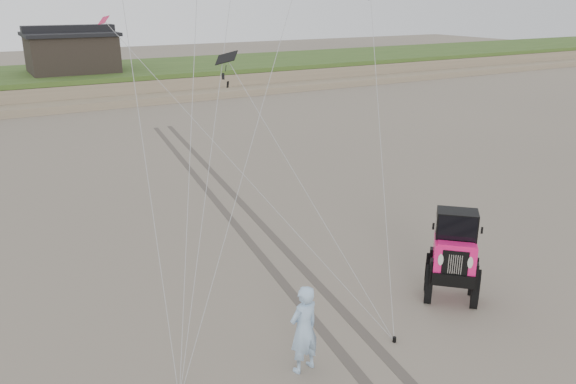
# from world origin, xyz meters

# --- Properties ---
(ground) EXTENTS (160.00, 160.00, 0.00)m
(ground) POSITION_xyz_m (0.00, 0.00, 0.00)
(ground) COLOR #6B6054
(ground) RESTS_ON ground
(dune_ridge) EXTENTS (160.00, 14.25, 1.73)m
(dune_ridge) POSITION_xyz_m (0.00, 37.50, 0.82)
(dune_ridge) COLOR #7A6B54
(dune_ridge) RESTS_ON ground
(cabin) EXTENTS (6.40, 5.40, 3.35)m
(cabin) POSITION_xyz_m (2.00, 37.00, 3.24)
(cabin) COLOR black
(cabin) RESTS_ON dune_ridge
(jeep) EXTENTS (4.80, 4.93, 1.79)m
(jeep) POSITION_xyz_m (4.04, 0.63, 0.90)
(jeep) COLOR #F4176D
(jeep) RESTS_ON ground
(man) EXTENTS (0.73, 0.55, 1.83)m
(man) POSITION_xyz_m (-0.44, 0.10, 0.91)
(man) COLOR #80ACC5
(man) RESTS_ON ground
(stake_aux) EXTENTS (0.08, 0.08, 0.12)m
(stake_aux) POSITION_xyz_m (1.71, -0.08, 0.06)
(stake_aux) COLOR black
(stake_aux) RESTS_ON ground
(tire_tracks) EXTENTS (5.22, 29.74, 0.01)m
(tire_tracks) POSITION_xyz_m (2.00, 8.00, 0.00)
(tire_tracks) COLOR #4C443D
(tire_tracks) RESTS_ON ground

